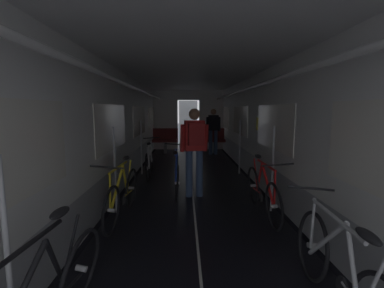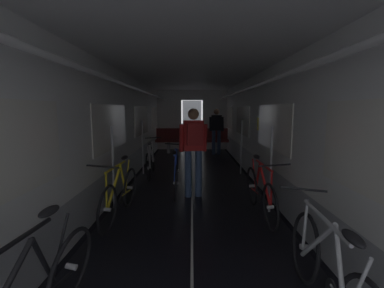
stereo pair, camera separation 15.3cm
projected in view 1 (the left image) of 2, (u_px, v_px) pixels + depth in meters
The scene contains 10 objects.
train_car_shell at pixel (192, 108), 5.65m from camera, with size 3.14×12.34×2.57m.
bench_seat_far_left at pixel (165, 138), 10.21m from camera, with size 0.98×0.51×0.95m.
bench_seat_far_right at pixel (212, 138), 10.26m from camera, with size 0.98×0.51×0.95m.
bicycle_silver at pixel (338, 272), 2.11m from camera, with size 0.44×1.69×0.95m.
bicycle_white at pixel (149, 162), 6.61m from camera, with size 0.44×1.69×0.94m.
bicycle_red at pixel (262, 191), 4.20m from camera, with size 0.44×1.69×0.94m.
bicycle_yellow at pixel (122, 194), 4.05m from camera, with size 0.44×1.69×0.95m.
person_cyclist_aisle at pixel (195, 144), 5.00m from camera, with size 0.55×0.42×1.69m.
bicycle_blue_in_aisle at pixel (177, 174), 5.34m from camera, with size 0.44×1.69×0.94m.
person_standing_near_bench at pixel (213, 128), 9.83m from camera, with size 0.53×0.23×1.69m.
Camera 1 is at (-0.15, -2.10, 1.67)m, focal length 24.95 mm.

